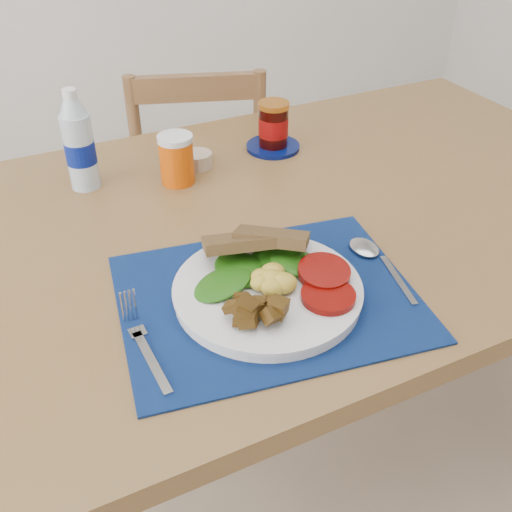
{
  "coord_description": "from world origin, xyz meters",
  "views": [
    {
      "loc": [
        -0.53,
        -0.65,
        1.34
      ],
      "look_at": [
        -0.2,
        0.02,
        0.8
      ],
      "focal_mm": 42.0,
      "sensor_mm": 36.0,
      "label": 1
    }
  ],
  "objects_px": {
    "breakfast_plate": "(265,289)",
    "juice_glass": "(177,160)",
    "chair_far": "(200,170)",
    "water_bottle": "(79,145)",
    "jam_on_saucer": "(273,129)"
  },
  "relations": [
    {
      "from": "chair_far",
      "to": "breakfast_plate",
      "type": "relative_size",
      "value": 3.61
    },
    {
      "from": "water_bottle",
      "to": "breakfast_plate",
      "type": "bearing_deg",
      "value": -71.38
    },
    {
      "from": "chair_far",
      "to": "jam_on_saucer",
      "type": "bearing_deg",
      "value": 115.35
    },
    {
      "from": "water_bottle",
      "to": "jam_on_saucer",
      "type": "height_order",
      "value": "water_bottle"
    },
    {
      "from": "water_bottle",
      "to": "juice_glass",
      "type": "xyz_separation_m",
      "value": [
        0.17,
        -0.06,
        -0.04
      ]
    },
    {
      "from": "breakfast_plate",
      "to": "water_bottle",
      "type": "bearing_deg",
      "value": 131.48
    },
    {
      "from": "juice_glass",
      "to": "breakfast_plate",
      "type": "bearing_deg",
      "value": -91.52
    },
    {
      "from": "breakfast_plate",
      "to": "juice_glass",
      "type": "height_order",
      "value": "juice_glass"
    },
    {
      "from": "breakfast_plate",
      "to": "jam_on_saucer",
      "type": "xyz_separation_m",
      "value": [
        0.26,
        0.47,
        0.02
      ]
    },
    {
      "from": "breakfast_plate",
      "to": "juice_glass",
      "type": "relative_size",
      "value": 3.0
    },
    {
      "from": "breakfast_plate",
      "to": "water_bottle",
      "type": "relative_size",
      "value": 1.41
    },
    {
      "from": "chair_far",
      "to": "water_bottle",
      "type": "height_order",
      "value": "chair_far"
    },
    {
      "from": "chair_far",
      "to": "juice_glass",
      "type": "xyz_separation_m",
      "value": [
        -0.2,
        -0.43,
        0.27
      ]
    },
    {
      "from": "chair_far",
      "to": "jam_on_saucer",
      "type": "relative_size",
      "value": 8.57
    },
    {
      "from": "chair_far",
      "to": "breakfast_plate",
      "type": "bearing_deg",
      "value": 94.71
    }
  ]
}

